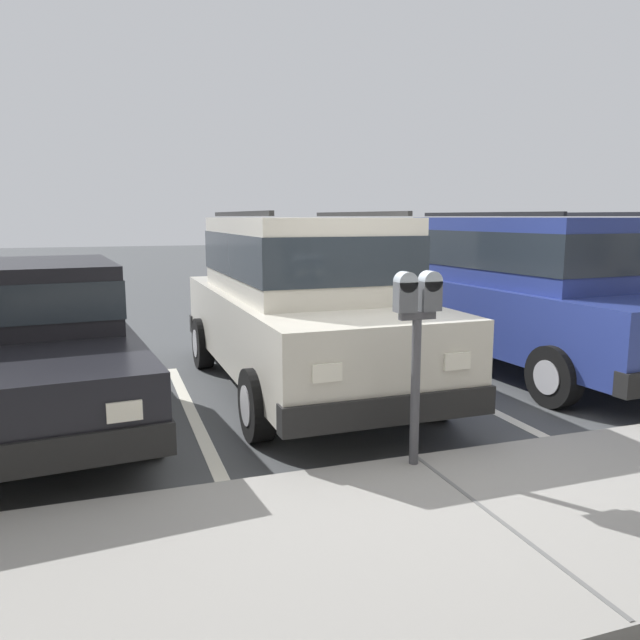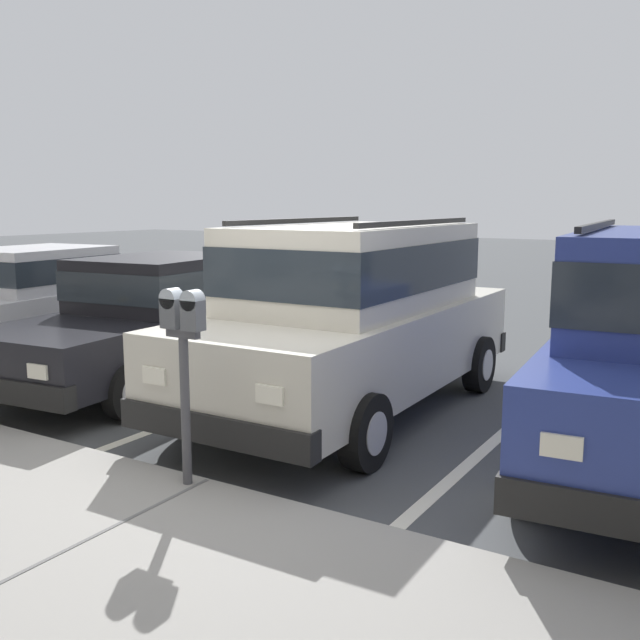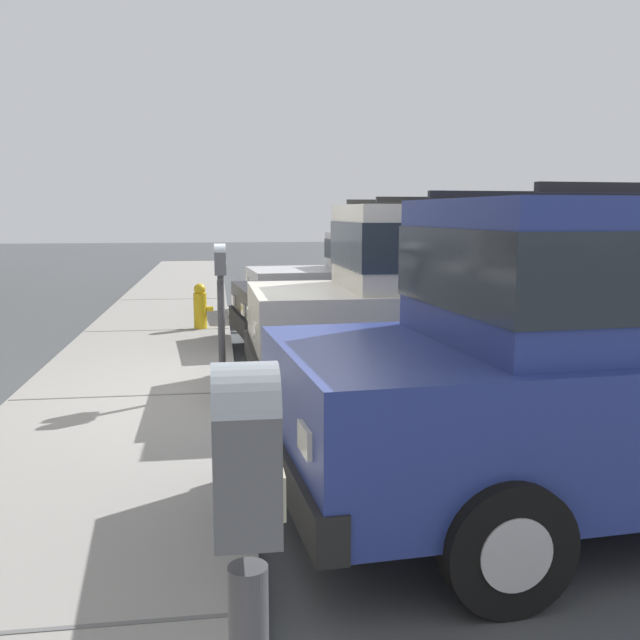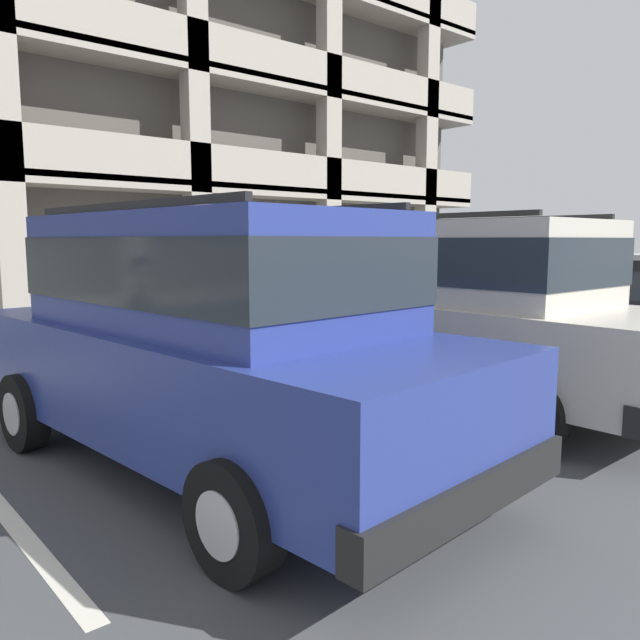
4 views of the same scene
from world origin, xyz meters
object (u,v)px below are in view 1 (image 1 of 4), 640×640
at_px(red_sedan, 526,286).
at_px(parking_meter_near, 417,322).
at_px(dark_hatchback, 37,336).
at_px(silver_suv, 301,296).

relative_size(red_sedan, parking_meter_near, 3.34).
distance_m(red_sedan, parking_meter_near, 4.04).
relative_size(red_sedan, dark_hatchback, 1.06).
bearing_deg(dark_hatchback, red_sedan, 175.96).
xyz_separation_m(silver_suv, red_sedan, (-3.07, -0.01, 0.00)).
distance_m(silver_suv, dark_hatchback, 2.78).
height_order(red_sedan, parking_meter_near, red_sedan).
bearing_deg(dark_hatchback, parking_meter_near, 132.40).
bearing_deg(parking_meter_near, silver_suv, -88.79).
bearing_deg(red_sedan, silver_suv, -4.35).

